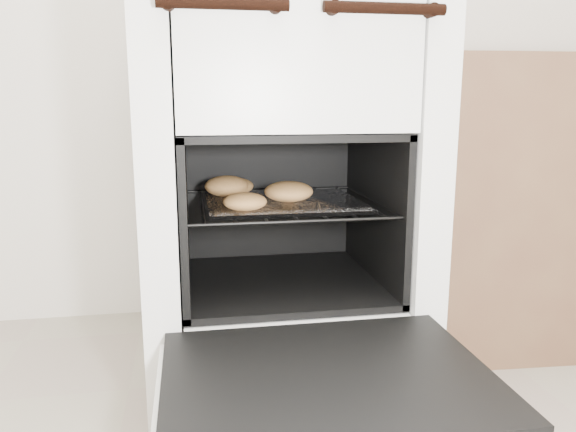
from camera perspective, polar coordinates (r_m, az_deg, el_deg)
name	(u,v)px	position (r m, az deg, el deg)	size (l,w,h in m)	color
stove	(277,183)	(1.44, -1.10, 3.35)	(0.65, 0.72, 0.99)	white
oven_door	(327,383)	(1.01, 4.01, -16.59)	(0.58, 0.45, 0.04)	black
oven_rack	(282,203)	(1.37, -0.63, 1.31)	(0.47, 0.45, 0.01)	black
foil_sheet	(283,202)	(1.35, -0.48, 1.42)	(0.37, 0.32, 0.01)	white
baked_rolls	(250,190)	(1.36, -3.92, 2.65)	(0.29, 0.36, 0.05)	tan
counter	(538,199)	(1.83, 24.03, 1.56)	(0.80, 0.54, 0.80)	brown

